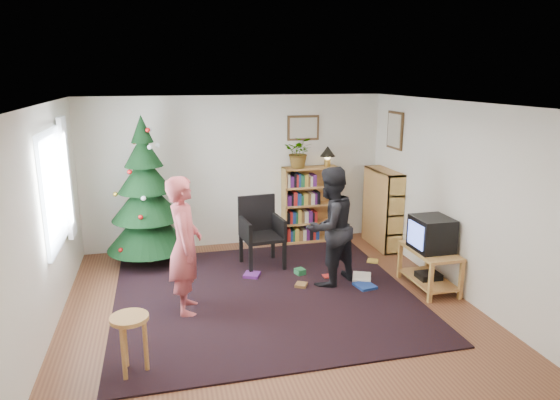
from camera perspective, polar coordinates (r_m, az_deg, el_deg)
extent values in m
plane|color=brown|center=(6.40, -1.24, -12.00)|extent=(5.00, 5.00, 0.00)
plane|color=white|center=(5.75, -1.37, 10.95)|extent=(5.00, 5.00, 0.00)
cube|color=silver|center=(8.35, -5.03, 3.26)|extent=(5.00, 0.02, 2.50)
cube|color=silver|center=(3.70, 7.30, -11.10)|extent=(5.00, 0.02, 2.50)
cube|color=silver|center=(5.96, -25.49, -2.54)|extent=(0.02, 5.00, 2.50)
cube|color=silver|center=(6.92, 19.34, 0.22)|extent=(0.02, 5.00, 2.50)
cube|color=black|center=(6.66, -1.81, -10.82)|extent=(3.80, 3.60, 0.02)
cube|color=silver|center=(6.47, -24.46, 1.08)|extent=(0.04, 1.20, 1.40)
cube|color=white|center=(7.14, -23.17, 2.33)|extent=(0.06, 0.35, 1.60)
cube|color=#4C3319|center=(8.48, 2.67, 8.24)|extent=(0.55, 0.03, 0.42)
cube|color=beige|center=(8.48, 2.67, 8.24)|extent=(0.47, 0.01, 0.34)
cube|color=#4C3319|center=(8.29, 13.02, 7.76)|extent=(0.03, 0.50, 0.60)
cube|color=beige|center=(8.29, 13.02, 7.76)|extent=(0.01, 0.42, 0.52)
cylinder|color=#3F2816|center=(7.99, -14.64, -6.09)|extent=(0.12, 0.12, 0.24)
cone|color=#103218|center=(7.84, -14.85, -2.85)|extent=(1.25, 1.25, 0.70)
cone|color=#103218|center=(7.73, -15.04, 0.15)|extent=(1.05, 1.05, 0.62)
cone|color=#103218|center=(7.65, -15.23, 2.97)|extent=(0.80, 0.80, 0.55)
cone|color=#103218|center=(7.59, -15.40, 5.54)|extent=(0.56, 0.56, 0.48)
cone|color=#103218|center=(7.55, -15.55, 7.87)|extent=(0.32, 0.32, 0.40)
cube|color=#B98E42|center=(8.61, 3.44, -0.48)|extent=(0.95, 0.30, 1.30)
cube|color=#B98E42|center=(8.47, 3.51, 3.68)|extent=(0.95, 0.30, 0.03)
cube|color=#B98E42|center=(8.50, 11.62, -0.95)|extent=(0.30, 0.95, 1.30)
cube|color=#B98E42|center=(8.36, 11.84, 3.26)|extent=(0.30, 0.95, 0.03)
cube|color=#B98E42|center=(7.00, 16.82, -5.59)|extent=(0.50, 0.89, 0.04)
cube|color=#B98E42|center=(6.66, 16.82, -9.16)|extent=(0.05, 0.05, 0.51)
cube|color=#B98E42|center=(6.88, 19.99, -8.65)|extent=(0.05, 0.05, 0.51)
cube|color=#B98E42|center=(7.33, 13.54, -6.76)|extent=(0.05, 0.05, 0.51)
cube|color=#B98E42|center=(7.53, 16.51, -6.38)|extent=(0.05, 0.05, 0.51)
cube|color=#B98E42|center=(7.14, 16.58, -8.69)|extent=(0.46, 0.85, 0.03)
cube|color=black|center=(7.12, 16.61, -8.28)|extent=(0.30, 0.25, 0.08)
cube|color=black|center=(6.92, 16.96, -3.70)|extent=(0.46, 0.51, 0.45)
cube|color=#536DE3|center=(6.81, 15.23, -3.88)|extent=(0.01, 0.40, 0.32)
cube|color=black|center=(7.45, -2.06, -4.25)|extent=(0.64, 0.64, 0.05)
cube|color=black|center=(7.61, -2.48, -1.55)|extent=(0.58, 0.11, 0.58)
cube|color=black|center=(7.24, -3.63, -6.79)|extent=(0.06, 0.06, 0.47)
cube|color=black|center=(7.34, 0.36, -6.46)|extent=(0.06, 0.06, 0.47)
cube|color=black|center=(7.72, -4.32, -5.46)|extent=(0.06, 0.06, 0.47)
cube|color=black|center=(7.81, -0.57, -5.17)|extent=(0.06, 0.06, 0.47)
cylinder|color=#B98E42|center=(5.04, -16.86, -12.80)|extent=(0.36, 0.36, 0.04)
cylinder|color=#B98E42|center=(5.18, -15.10, -15.73)|extent=(0.04, 0.04, 0.57)
cylinder|color=#B98E42|center=(5.29, -17.29, -15.22)|extent=(0.04, 0.04, 0.57)
cylinder|color=#B98E42|center=(5.09, -17.43, -16.46)|extent=(0.04, 0.04, 0.57)
imported|color=#AE4548|center=(6.06, -10.82, -5.14)|extent=(0.44, 0.64, 1.69)
imported|color=black|center=(6.78, 5.72, -3.07)|extent=(0.99, 0.91, 1.64)
imported|color=gray|center=(8.37, 2.22, 5.48)|extent=(0.59, 0.56, 0.52)
cylinder|color=#A57F33|center=(8.55, 5.44, 4.21)|extent=(0.11, 0.11, 0.11)
sphere|color=#FFD88C|center=(8.53, 5.46, 5.00)|extent=(0.11, 0.11, 0.11)
cone|color=black|center=(8.52, 5.47, 5.58)|extent=(0.26, 0.26, 0.17)
cube|color=#A51E19|center=(7.23, 5.60, -8.53)|extent=(0.20, 0.20, 0.08)
cube|color=navy|center=(6.96, 9.67, -9.61)|extent=(0.20, 0.20, 0.08)
cube|color=#1E592D|center=(7.28, 2.29, -8.31)|extent=(0.20, 0.20, 0.08)
cube|color=gold|center=(7.87, 10.54, -6.79)|extent=(0.20, 0.20, 0.08)
cube|color=brown|center=(6.89, 2.44, -9.66)|extent=(0.20, 0.20, 0.08)
cube|color=beige|center=(7.19, 9.32, -8.79)|extent=(0.20, 0.20, 0.08)
cube|color=#4C1959|center=(7.22, -3.23, -8.52)|extent=(0.20, 0.20, 0.08)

